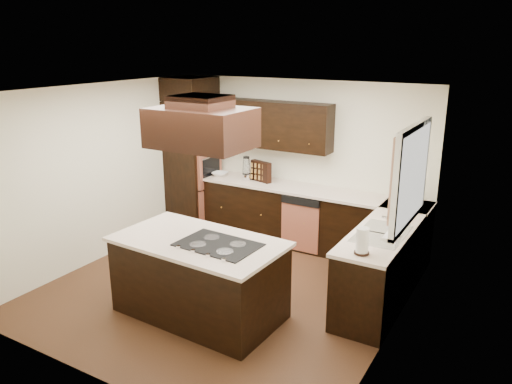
% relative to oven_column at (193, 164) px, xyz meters
% --- Properties ---
extents(floor, '(4.20, 4.20, 0.02)m').
position_rel_oven_column_xyz_m(floor, '(1.78, -1.71, -1.07)').
color(floor, brown).
rests_on(floor, ground).
extents(ceiling, '(4.20, 4.20, 0.02)m').
position_rel_oven_column_xyz_m(ceiling, '(1.78, -1.71, 1.45)').
color(ceiling, silver).
rests_on(ceiling, ground).
extents(wall_back, '(4.20, 0.02, 2.50)m').
position_rel_oven_column_xyz_m(wall_back, '(1.78, 0.40, 0.19)').
color(wall_back, white).
rests_on(wall_back, ground).
extents(wall_front, '(4.20, 0.02, 2.50)m').
position_rel_oven_column_xyz_m(wall_front, '(1.78, -3.81, 0.19)').
color(wall_front, white).
rests_on(wall_front, ground).
extents(wall_left, '(0.02, 4.20, 2.50)m').
position_rel_oven_column_xyz_m(wall_left, '(-0.33, -1.71, 0.19)').
color(wall_left, white).
rests_on(wall_left, ground).
extents(wall_right, '(0.02, 4.20, 2.50)m').
position_rel_oven_column_xyz_m(wall_right, '(3.88, -1.71, 0.19)').
color(wall_right, white).
rests_on(wall_right, ground).
extents(oven_column, '(0.65, 0.75, 2.12)m').
position_rel_oven_column_xyz_m(oven_column, '(0.00, 0.00, 0.00)').
color(oven_column, black).
rests_on(oven_column, floor).
extents(wall_oven_face, '(0.05, 0.62, 0.78)m').
position_rel_oven_column_xyz_m(wall_oven_face, '(0.35, 0.00, 0.06)').
color(wall_oven_face, '#B15E44').
rests_on(wall_oven_face, oven_column).
extents(base_cabinets_back, '(2.93, 0.60, 0.88)m').
position_rel_oven_column_xyz_m(base_cabinets_back, '(1.81, 0.09, -0.62)').
color(base_cabinets_back, black).
rests_on(base_cabinets_back, floor).
extents(base_cabinets_right, '(0.60, 2.40, 0.88)m').
position_rel_oven_column_xyz_m(base_cabinets_right, '(3.58, -0.80, -0.62)').
color(base_cabinets_right, black).
rests_on(base_cabinets_right, floor).
extents(countertop_back, '(2.93, 0.63, 0.04)m').
position_rel_oven_column_xyz_m(countertop_back, '(1.81, 0.08, -0.16)').
color(countertop_back, beige).
rests_on(countertop_back, base_cabinets_back).
extents(countertop_right, '(0.63, 2.40, 0.04)m').
position_rel_oven_column_xyz_m(countertop_right, '(3.56, -0.80, -0.16)').
color(countertop_right, beige).
rests_on(countertop_right, base_cabinets_right).
extents(upper_cabinets, '(2.00, 0.34, 0.72)m').
position_rel_oven_column_xyz_m(upper_cabinets, '(1.34, 0.23, 0.75)').
color(upper_cabinets, black).
rests_on(upper_cabinets, wall_back).
extents(dishwasher_front, '(0.60, 0.05, 0.72)m').
position_rel_oven_column_xyz_m(dishwasher_front, '(2.10, -0.20, -0.66)').
color(dishwasher_front, '#B15E44').
rests_on(dishwasher_front, floor).
extents(window_frame, '(0.06, 1.32, 1.12)m').
position_rel_oven_column_xyz_m(window_frame, '(3.85, -1.16, 0.59)').
color(window_frame, white).
rests_on(window_frame, wall_right).
extents(window_pane, '(0.00, 1.20, 1.00)m').
position_rel_oven_column_xyz_m(window_pane, '(3.87, -1.16, 0.59)').
color(window_pane, white).
rests_on(window_pane, wall_right).
extents(curtain_left, '(0.02, 0.34, 0.90)m').
position_rel_oven_column_xyz_m(curtain_left, '(3.79, -1.57, 0.64)').
color(curtain_left, beige).
rests_on(curtain_left, wall_right).
extents(curtain_right, '(0.02, 0.34, 0.90)m').
position_rel_oven_column_xyz_m(curtain_right, '(3.79, -0.74, 0.64)').
color(curtain_right, beige).
rests_on(curtain_right, wall_right).
extents(sink_rim, '(0.52, 0.84, 0.01)m').
position_rel_oven_column_xyz_m(sink_rim, '(3.58, -1.16, -0.14)').
color(sink_rim, silver).
rests_on(sink_rim, countertop_right).
extents(island, '(1.88, 1.08, 0.88)m').
position_rel_oven_column_xyz_m(island, '(1.86, -2.36, -0.62)').
color(island, black).
rests_on(island, floor).
extents(island_top, '(1.95, 1.15, 0.04)m').
position_rel_oven_column_xyz_m(island_top, '(1.86, -2.36, -0.16)').
color(island_top, beige).
rests_on(island_top, island).
extents(cooktop, '(0.89, 0.62, 0.01)m').
position_rel_oven_column_xyz_m(cooktop, '(2.14, -2.38, -0.13)').
color(cooktop, black).
rests_on(cooktop, island_top).
extents(range_hood, '(1.05, 0.72, 0.42)m').
position_rel_oven_column_xyz_m(range_hood, '(1.88, -2.25, 1.10)').
color(range_hood, black).
rests_on(range_hood, ceiling).
extents(hood_duct, '(0.55, 0.50, 0.13)m').
position_rel_oven_column_xyz_m(hood_duct, '(1.88, -2.25, 1.38)').
color(hood_duct, black).
rests_on(hood_duct, ceiling).
extents(blender_base, '(0.15, 0.15, 0.10)m').
position_rel_oven_column_xyz_m(blender_base, '(1.03, 0.04, -0.09)').
color(blender_base, silver).
rests_on(blender_base, countertop_back).
extents(blender_pitcher, '(0.13, 0.13, 0.26)m').
position_rel_oven_column_xyz_m(blender_pitcher, '(1.03, 0.04, 0.09)').
color(blender_pitcher, silver).
rests_on(blender_pitcher, blender_base).
extents(spice_rack, '(0.40, 0.21, 0.32)m').
position_rel_oven_column_xyz_m(spice_rack, '(1.26, 0.10, 0.02)').
color(spice_rack, black).
rests_on(spice_rack, countertop_back).
extents(mixing_bowl, '(0.26, 0.26, 0.06)m').
position_rel_oven_column_xyz_m(mixing_bowl, '(0.52, 0.04, -0.11)').
color(mixing_bowl, white).
rests_on(mixing_bowl, countertop_back).
extents(soap_bottle, '(0.09, 0.09, 0.16)m').
position_rel_oven_column_xyz_m(soap_bottle, '(3.55, -0.68, -0.06)').
color(soap_bottle, white).
rests_on(soap_bottle, countertop_right).
extents(paper_towel, '(0.17, 0.17, 0.29)m').
position_rel_oven_column_xyz_m(paper_towel, '(3.56, -1.82, 0.00)').
color(paper_towel, white).
rests_on(paper_towel, countertop_right).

